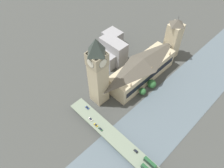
{
  "coord_description": "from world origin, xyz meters",
  "views": [
    {
      "loc": [
        -78.11,
        129.77,
        177.62
      ],
      "look_at": [
        19.56,
        32.8,
        18.87
      ],
      "focal_mm": 35.0,
      "sensor_mm": 36.0,
      "label": 1
    }
  ],
  "objects_px": {
    "car_southbound_mid": "(91,119)",
    "parliament_hall": "(142,69)",
    "road_bridge": "(128,150)",
    "clock_tower": "(98,71)",
    "victoria_tower": "(173,39)",
    "car_northbound_mid": "(96,125)",
    "car_northbound_tail": "(100,129)",
    "car_southbound_lead": "(136,151)",
    "double_decker_bus_mid": "(150,163)",
    "car_northbound_lead": "(87,108)"
  },
  "relations": [
    {
      "from": "road_bridge",
      "to": "clock_tower",
      "type": "bearing_deg",
      "value": -20.46
    },
    {
      "from": "car_northbound_mid",
      "to": "car_northbound_tail",
      "type": "distance_m",
      "value": 6.05
    },
    {
      "from": "clock_tower",
      "to": "car_southbound_lead",
      "type": "relative_size",
      "value": 19.69
    },
    {
      "from": "clock_tower",
      "to": "car_northbound_tail",
      "type": "bearing_deg",
      "value": 138.77
    },
    {
      "from": "car_southbound_mid",
      "to": "parliament_hall",
      "type": "bearing_deg",
      "value": -87.0
    },
    {
      "from": "car_southbound_lead",
      "to": "car_northbound_mid",
      "type": "bearing_deg",
      "value": 9.56
    },
    {
      "from": "victoria_tower",
      "to": "car_northbound_mid",
      "type": "xyz_separation_m",
      "value": [
        -11.93,
        129.78,
        -19.01
      ]
    },
    {
      "from": "car_southbound_lead",
      "to": "clock_tower",
      "type": "bearing_deg",
      "value": -15.97
    },
    {
      "from": "car_northbound_mid",
      "to": "car_northbound_tail",
      "type": "relative_size",
      "value": 0.88
    },
    {
      "from": "car_northbound_mid",
      "to": "double_decker_bus_mid",
      "type": "bearing_deg",
      "value": -173.07
    },
    {
      "from": "parliament_hall",
      "to": "clock_tower",
      "type": "xyz_separation_m",
      "value": [
        10.89,
        52.05,
        26.61
      ]
    },
    {
      "from": "car_northbound_mid",
      "to": "car_northbound_tail",
      "type": "height_order",
      "value": "car_northbound_tail"
    },
    {
      "from": "victoria_tower",
      "to": "double_decker_bus_mid",
      "type": "height_order",
      "value": "victoria_tower"
    },
    {
      "from": "car_northbound_tail",
      "to": "car_northbound_mid",
      "type": "bearing_deg",
      "value": 1.43
    },
    {
      "from": "clock_tower",
      "to": "car_southbound_mid",
      "type": "relative_size",
      "value": 17.08
    },
    {
      "from": "car_northbound_lead",
      "to": "car_southbound_lead",
      "type": "height_order",
      "value": "car_northbound_lead"
    },
    {
      "from": "double_decker_bus_mid",
      "to": "car_northbound_mid",
      "type": "relative_size",
      "value": 2.79
    },
    {
      "from": "clock_tower",
      "to": "road_bridge",
      "type": "height_order",
      "value": "clock_tower"
    },
    {
      "from": "car_northbound_lead",
      "to": "car_northbound_tail",
      "type": "xyz_separation_m",
      "value": [
        -25.72,
        6.64,
        -0.03
      ]
    },
    {
      "from": "car_northbound_tail",
      "to": "car_southbound_mid",
      "type": "height_order",
      "value": "car_southbound_mid"
    },
    {
      "from": "road_bridge",
      "to": "car_southbound_mid",
      "type": "relative_size",
      "value": 31.25
    },
    {
      "from": "clock_tower",
      "to": "car_northbound_mid",
      "type": "relative_size",
      "value": 18.35
    },
    {
      "from": "car_northbound_tail",
      "to": "car_southbound_mid",
      "type": "bearing_deg",
      "value": -1.76
    },
    {
      "from": "car_southbound_lead",
      "to": "car_southbound_mid",
      "type": "distance_m",
      "value": 49.81
    },
    {
      "from": "double_decker_bus_mid",
      "to": "car_southbound_mid",
      "type": "xyz_separation_m",
      "value": [
        63.93,
        6.24,
        -2.04
      ]
    },
    {
      "from": "car_northbound_mid",
      "to": "car_northbound_tail",
      "type": "xyz_separation_m",
      "value": [
        -6.05,
        -0.15,
        0.05
      ]
    },
    {
      "from": "car_northbound_mid",
      "to": "car_southbound_mid",
      "type": "xyz_separation_m",
      "value": [
        7.84,
        -0.58,
        0.1
      ]
    },
    {
      "from": "parliament_hall",
      "to": "car_northbound_lead",
      "type": "relative_size",
      "value": 20.11
    },
    {
      "from": "parliament_hall",
      "to": "road_bridge",
      "type": "bearing_deg",
      "value": 122.79
    },
    {
      "from": "victoria_tower",
      "to": "road_bridge",
      "type": "bearing_deg",
      "value": 110.68
    },
    {
      "from": "parliament_hall",
      "to": "car_southbound_lead",
      "type": "xyz_separation_m",
      "value": [
        -53.43,
        70.45,
        -8.09
      ]
    },
    {
      "from": "clock_tower",
      "to": "double_decker_bus_mid",
      "type": "height_order",
      "value": "clock_tower"
    },
    {
      "from": "car_southbound_lead",
      "to": "road_bridge",
      "type": "bearing_deg",
      "value": 30.31
    },
    {
      "from": "double_decker_bus_mid",
      "to": "road_bridge",
      "type": "bearing_deg",
      "value": 9.02
    },
    {
      "from": "parliament_hall",
      "to": "car_northbound_tail",
      "type": "bearing_deg",
      "value": 103.05
    },
    {
      "from": "clock_tower",
      "to": "car_southbound_lead",
      "type": "xyz_separation_m",
      "value": [
        -64.32,
        18.4,
        -34.7
      ]
    },
    {
      "from": "road_bridge",
      "to": "double_decker_bus_mid",
      "type": "height_order",
      "value": "double_decker_bus_mid"
    },
    {
      "from": "clock_tower",
      "to": "road_bridge",
      "type": "bearing_deg",
      "value": 159.54
    },
    {
      "from": "clock_tower",
      "to": "victoria_tower",
      "type": "xyz_separation_m",
      "value": [
        -10.83,
        -104.37,
        -15.75
      ]
    },
    {
      "from": "clock_tower",
      "to": "car_northbound_tail",
      "type": "relative_size",
      "value": 16.11
    },
    {
      "from": "double_decker_bus_mid",
      "to": "parliament_hall",
      "type": "bearing_deg",
      "value": -46.11
    },
    {
      "from": "car_southbound_mid",
      "to": "double_decker_bus_mid",
      "type": "bearing_deg",
      "value": -174.42
    },
    {
      "from": "clock_tower",
      "to": "victoria_tower",
      "type": "relative_size",
      "value": 1.4
    },
    {
      "from": "road_bridge",
      "to": "victoria_tower",
      "type": "bearing_deg",
      "value": -69.32
    },
    {
      "from": "double_decker_bus_mid",
      "to": "car_northbound_mid",
      "type": "bearing_deg",
      "value": 6.93
    },
    {
      "from": "clock_tower",
      "to": "car_southbound_mid",
      "type": "distance_m",
      "value": 45.18
    },
    {
      "from": "car_southbound_mid",
      "to": "road_bridge",
      "type": "bearing_deg",
      "value": -176.05
    },
    {
      "from": "car_northbound_mid",
      "to": "car_southbound_mid",
      "type": "distance_m",
      "value": 7.87
    },
    {
      "from": "clock_tower",
      "to": "double_decker_bus_mid",
      "type": "xyz_separation_m",
      "value": [
        -78.85,
        18.58,
        -32.63
      ]
    },
    {
      "from": "road_bridge",
      "to": "car_northbound_mid",
      "type": "height_order",
      "value": "car_northbound_mid"
    }
  ]
}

